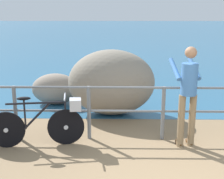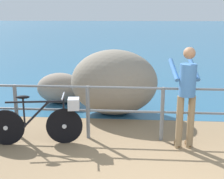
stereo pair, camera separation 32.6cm
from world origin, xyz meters
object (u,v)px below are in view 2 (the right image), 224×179
at_px(breakwater_boulder_main, 114,82).
at_px(breakwater_boulder_left, 60,88).
at_px(bicycle, 43,120).
at_px(person_at_railing, 186,93).

height_order(breakwater_boulder_main, breakwater_boulder_left, breakwater_boulder_main).
distance_m(bicycle, breakwater_boulder_main, 2.16).
relative_size(person_at_railing, breakwater_boulder_main, 0.89).
bearing_deg(breakwater_boulder_main, person_at_railing, -52.19).
height_order(person_at_railing, breakwater_boulder_left, person_at_railing).
relative_size(breakwater_boulder_main, breakwater_boulder_left, 1.64).
xyz_separation_m(breakwater_boulder_main, breakwater_boulder_left, (-1.48, 0.79, -0.36)).
bearing_deg(bicycle, breakwater_boulder_left, 88.76).
bearing_deg(breakwater_boulder_main, bicycle, -122.59).
relative_size(bicycle, breakwater_boulder_main, 0.84).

